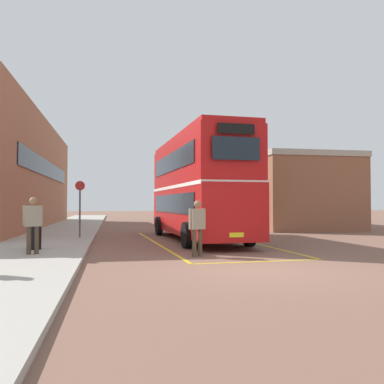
{
  "coord_description": "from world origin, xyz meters",
  "views": [
    {
      "loc": [
        -3.66,
        -10.09,
        1.71
      ],
      "look_at": [
        0.29,
        10.25,
        2.28
      ],
      "focal_mm": 38.32,
      "sensor_mm": 36.0,
      "label": 1
    }
  ],
  "objects_px": {
    "pedestrian_boarding": "(197,224)",
    "single_deck_bus": "(192,204)",
    "litter_bin": "(35,236)",
    "double_decker_bus": "(197,186)",
    "pedestrian_waiting_near": "(33,221)",
    "bus_stop_sign": "(80,203)"
  },
  "relations": [
    {
      "from": "double_decker_bus",
      "to": "bus_stop_sign",
      "type": "xyz_separation_m",
      "value": [
        -5.36,
        0.84,
        -0.8
      ]
    },
    {
      "from": "pedestrian_waiting_near",
      "to": "single_deck_bus",
      "type": "bearing_deg",
      "value": 66.12
    },
    {
      "from": "single_deck_bus",
      "to": "pedestrian_waiting_near",
      "type": "relative_size",
      "value": 5.13
    },
    {
      "from": "double_decker_bus",
      "to": "bus_stop_sign",
      "type": "distance_m",
      "value": 5.49
    },
    {
      "from": "double_decker_bus",
      "to": "pedestrian_waiting_near",
      "type": "distance_m",
      "value": 8.35
    },
    {
      "from": "pedestrian_boarding",
      "to": "single_deck_bus",
      "type": "bearing_deg",
      "value": 79.45
    },
    {
      "from": "double_decker_bus",
      "to": "pedestrian_boarding",
      "type": "relative_size",
      "value": 5.88
    },
    {
      "from": "double_decker_bus",
      "to": "single_deck_bus",
      "type": "bearing_deg",
      "value": 79.93
    },
    {
      "from": "pedestrian_boarding",
      "to": "double_decker_bus",
      "type": "bearing_deg",
      "value": 78.2
    },
    {
      "from": "single_deck_bus",
      "to": "pedestrian_waiting_near",
      "type": "height_order",
      "value": "single_deck_bus"
    },
    {
      "from": "double_decker_bus",
      "to": "pedestrian_waiting_near",
      "type": "xyz_separation_m",
      "value": [
        -6.3,
        -5.31,
        -1.35
      ]
    },
    {
      "from": "bus_stop_sign",
      "to": "pedestrian_boarding",
      "type": "bearing_deg",
      "value": -57.87
    },
    {
      "from": "single_deck_bus",
      "to": "pedestrian_waiting_near",
      "type": "distance_m",
      "value": 22.1
    },
    {
      "from": "pedestrian_waiting_near",
      "to": "pedestrian_boarding",
      "type": "bearing_deg",
      "value": -5.27
    },
    {
      "from": "pedestrian_boarding",
      "to": "pedestrian_waiting_near",
      "type": "relative_size",
      "value": 1.02
    },
    {
      "from": "pedestrian_waiting_near",
      "to": "bus_stop_sign",
      "type": "height_order",
      "value": "bus_stop_sign"
    },
    {
      "from": "pedestrian_waiting_near",
      "to": "litter_bin",
      "type": "xyz_separation_m",
      "value": [
        -0.18,
        1.38,
        -0.56
      ]
    },
    {
      "from": "bus_stop_sign",
      "to": "litter_bin",
      "type": "bearing_deg",
      "value": -103.19
    },
    {
      "from": "litter_bin",
      "to": "double_decker_bus",
      "type": "bearing_deg",
      "value": 31.18
    },
    {
      "from": "double_decker_bus",
      "to": "litter_bin",
      "type": "distance_m",
      "value": 7.81
    },
    {
      "from": "double_decker_bus",
      "to": "single_deck_bus",
      "type": "relative_size",
      "value": 1.17
    },
    {
      "from": "pedestrian_waiting_near",
      "to": "litter_bin",
      "type": "height_order",
      "value": "pedestrian_waiting_near"
    }
  ]
}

